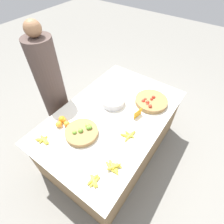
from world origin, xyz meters
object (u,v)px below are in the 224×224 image
object	(u,v)px
lime_bowl	(82,132)
metal_bowl	(113,101)
price_sign	(138,114)
vendor_person	(54,93)
tomato_basket	(151,101)

from	to	relation	value
lime_bowl	metal_bowl	xyz separation A→B (m)	(0.58, 0.00, 0.01)
lime_bowl	price_sign	xyz separation A→B (m)	(0.57, -0.37, 0.02)
lime_bowl	vendor_person	bearing A→B (deg)	71.09
price_sign	vendor_person	distance (m)	1.16
lime_bowl	metal_bowl	distance (m)	0.58
lime_bowl	price_sign	world-z (taller)	price_sign
vendor_person	tomato_basket	bearing A→B (deg)	-61.30
tomato_basket	lime_bowl	bearing A→B (deg)	155.82
lime_bowl	tomato_basket	world-z (taller)	same
tomato_basket	vendor_person	world-z (taller)	vendor_person
price_sign	metal_bowl	bearing A→B (deg)	99.00
tomato_basket	price_sign	size ratio (longest dim) A/B	3.13
vendor_person	lime_bowl	bearing A→B (deg)	-108.91
metal_bowl	price_sign	distance (m)	0.37
metal_bowl	vendor_person	world-z (taller)	vendor_person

